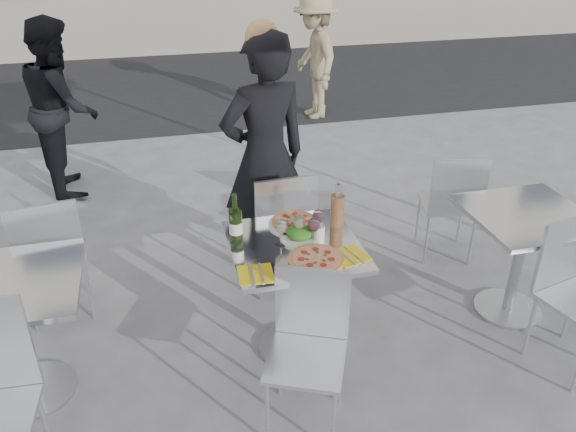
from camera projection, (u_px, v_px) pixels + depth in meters
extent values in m
plane|color=#5E5E60|center=(294.00, 347.00, 3.49)|extent=(80.00, 80.00, 0.00)
cube|color=black|center=(191.00, 81.00, 9.04)|extent=(24.00, 5.00, 0.00)
cylinder|color=#B7BABF|center=(294.00, 345.00, 3.49)|extent=(0.44, 0.44, 0.02)
cylinder|color=#B7BABF|center=(294.00, 299.00, 3.32)|extent=(0.07, 0.07, 0.72)
cube|color=silver|center=(295.00, 246.00, 3.14)|extent=(0.72, 0.72, 0.03)
cylinder|color=#B7BABF|center=(37.00, 390.00, 3.16)|extent=(0.44, 0.44, 0.02)
cylinder|color=#B7BABF|center=(23.00, 341.00, 2.99)|extent=(0.07, 0.07, 0.72)
cube|color=silver|center=(7.00, 285.00, 2.82)|extent=(0.72, 0.72, 0.03)
cylinder|color=#B7BABF|center=(507.00, 309.00, 3.81)|extent=(0.44, 0.44, 0.02)
cylinder|color=#B7BABF|center=(517.00, 265.00, 3.64)|extent=(0.07, 0.07, 0.72)
cube|color=silver|center=(529.00, 215.00, 3.47)|extent=(0.72, 0.72, 0.03)
cylinder|color=silver|center=(294.00, 239.00, 4.21)|extent=(0.02, 0.02, 0.45)
cylinder|color=silver|center=(248.00, 247.00, 4.12)|extent=(0.02, 0.02, 0.45)
cylinder|color=silver|center=(310.00, 264.00, 3.91)|extent=(0.02, 0.02, 0.45)
cylinder|color=silver|center=(260.00, 273.00, 3.82)|extent=(0.02, 0.02, 0.45)
cube|color=silver|center=(278.00, 227.00, 3.91)|extent=(0.44, 0.44, 0.02)
cube|color=silver|center=(287.00, 210.00, 3.62)|extent=(0.42, 0.05, 0.45)
cylinder|color=silver|center=(267.00, 413.00, 2.77)|extent=(0.02, 0.02, 0.41)
cylinder|color=silver|center=(333.00, 422.00, 2.72)|extent=(0.02, 0.02, 0.41)
cylinder|color=silver|center=(280.00, 366.00, 3.06)|extent=(0.02, 0.02, 0.41)
cylinder|color=silver|center=(340.00, 374.00, 3.01)|extent=(0.02, 0.02, 0.41)
cube|color=silver|center=(306.00, 361.00, 2.79)|extent=(0.51, 0.51, 0.02)
cube|color=silver|center=(312.00, 303.00, 2.85)|extent=(0.36, 0.18, 0.41)
cylinder|color=silver|center=(83.00, 264.00, 3.92)|extent=(0.02, 0.02, 0.44)
cylinder|color=silver|center=(30.00, 276.00, 3.80)|extent=(0.02, 0.02, 0.44)
cylinder|color=silver|center=(89.00, 291.00, 3.64)|extent=(0.02, 0.02, 0.44)
cylinder|color=silver|center=(31.00, 304.00, 3.52)|extent=(0.02, 0.02, 0.44)
cube|color=silver|center=(52.00, 254.00, 3.61)|extent=(0.47, 0.47, 0.02)
cube|color=silver|center=(46.00, 238.00, 3.34)|extent=(0.40, 0.09, 0.44)
cylinder|color=silver|center=(47.00, 428.00, 2.65)|extent=(0.03, 0.03, 0.48)
cylinder|color=silver|center=(460.00, 219.00, 4.52)|extent=(0.02, 0.02, 0.43)
cylinder|color=silver|center=(418.00, 218.00, 4.52)|extent=(0.02, 0.02, 0.43)
cylinder|color=silver|center=(472.00, 240.00, 4.22)|extent=(0.02, 0.02, 0.43)
cylinder|color=silver|center=(427.00, 240.00, 4.22)|extent=(0.02, 0.02, 0.43)
cube|color=silver|center=(448.00, 204.00, 4.26)|extent=(0.49, 0.49, 0.02)
cube|color=silver|center=(459.00, 188.00, 3.98)|extent=(0.39, 0.13, 0.43)
cylinder|color=silver|center=(530.00, 326.00, 3.34)|extent=(0.02, 0.02, 0.44)
cylinder|color=silver|center=(570.00, 309.00, 3.48)|extent=(0.02, 0.02, 0.44)
cube|color=silver|center=(564.00, 251.00, 3.21)|extent=(0.40, 0.12, 0.44)
imported|color=black|center=(265.00, 159.00, 3.89)|extent=(0.72, 0.56, 1.76)
imported|color=black|center=(61.00, 107.00, 5.18)|extent=(0.72, 0.86, 1.62)
imported|color=#9A8963|center=(315.00, 57.00, 7.11)|extent=(0.63, 1.03, 1.54)
cylinder|color=tan|center=(316.00, 259.00, 2.98)|extent=(0.30, 0.30, 0.02)
cylinder|color=#D0C286|center=(316.00, 258.00, 2.98)|extent=(0.26, 0.26, 0.00)
cylinder|color=white|center=(294.00, 224.00, 3.33)|extent=(0.31, 0.31, 0.01)
cylinder|color=tan|center=(294.00, 222.00, 3.32)|extent=(0.27, 0.27, 0.02)
cylinder|color=#D0C286|center=(294.00, 220.00, 3.32)|extent=(0.24, 0.24, 0.00)
cylinder|color=white|center=(299.00, 238.00, 3.18)|extent=(0.22, 0.22, 0.01)
ellipsoid|color=#196118|center=(299.00, 232.00, 3.16)|extent=(0.15, 0.15, 0.08)
sphere|color=#B21914|center=(305.00, 228.00, 3.18)|extent=(0.03, 0.03, 0.03)
cylinder|color=#2D4B1C|center=(236.00, 226.00, 3.12)|extent=(0.07, 0.07, 0.20)
cone|color=#2D4B1C|center=(235.00, 210.00, 3.07)|extent=(0.07, 0.07, 0.03)
cylinder|color=#2D4B1C|center=(235.00, 203.00, 3.05)|extent=(0.03, 0.03, 0.10)
cylinder|color=silver|center=(236.00, 227.00, 3.12)|extent=(0.07, 0.08, 0.07)
cylinder|color=tan|center=(337.00, 213.00, 3.23)|extent=(0.08, 0.08, 0.22)
cylinder|color=white|center=(338.00, 191.00, 3.16)|extent=(0.03, 0.03, 0.08)
cylinder|color=white|center=(319.00, 233.00, 3.15)|extent=(0.06, 0.06, 0.09)
cylinder|color=silver|center=(319.00, 225.00, 3.13)|extent=(0.06, 0.06, 0.02)
cylinder|color=white|center=(281.00, 244.00, 3.13)|extent=(0.06, 0.06, 0.00)
cylinder|color=white|center=(281.00, 238.00, 3.11)|extent=(0.01, 0.01, 0.09)
ellipsoid|color=white|center=(281.00, 227.00, 3.08)|extent=(0.07, 0.07, 0.08)
ellipsoid|color=#FBEDB0|center=(281.00, 228.00, 3.08)|extent=(0.05, 0.05, 0.05)
cylinder|color=white|center=(299.00, 239.00, 3.18)|extent=(0.06, 0.06, 0.00)
cylinder|color=white|center=(299.00, 233.00, 3.16)|extent=(0.01, 0.01, 0.09)
ellipsoid|color=white|center=(299.00, 222.00, 3.13)|extent=(0.07, 0.07, 0.08)
ellipsoid|color=#FBEDB0|center=(299.00, 223.00, 3.13)|extent=(0.05, 0.05, 0.05)
cylinder|color=white|center=(313.00, 242.00, 3.15)|extent=(0.06, 0.06, 0.00)
cylinder|color=white|center=(313.00, 236.00, 3.13)|extent=(0.01, 0.01, 0.09)
ellipsoid|color=white|center=(314.00, 225.00, 3.10)|extent=(0.07, 0.07, 0.08)
ellipsoid|color=#4B0A1E|center=(314.00, 226.00, 3.10)|extent=(0.05, 0.05, 0.05)
cylinder|color=white|center=(318.00, 233.00, 3.24)|extent=(0.06, 0.06, 0.00)
cylinder|color=white|center=(318.00, 227.00, 3.22)|extent=(0.01, 0.01, 0.09)
ellipsoid|color=white|center=(318.00, 216.00, 3.18)|extent=(0.07, 0.07, 0.08)
ellipsoid|color=#4B0A1E|center=(318.00, 218.00, 3.19)|extent=(0.05, 0.05, 0.05)
cube|color=yellow|center=(256.00, 274.00, 2.87)|extent=(0.19, 0.19, 0.00)
cube|color=#B7BABF|center=(252.00, 274.00, 2.87)|extent=(0.03, 0.20, 0.00)
cube|color=#B7BABF|center=(261.00, 272.00, 2.88)|extent=(0.02, 0.18, 0.00)
cube|color=yellow|center=(349.00, 256.00, 3.03)|extent=(0.22, 0.22, 0.00)
cube|color=#B7BABF|center=(346.00, 256.00, 3.02)|extent=(0.07, 0.20, 0.00)
cube|color=#B7BABF|center=(354.00, 254.00, 3.03)|extent=(0.06, 0.18, 0.00)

